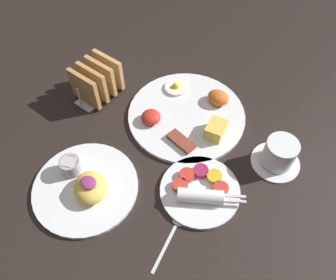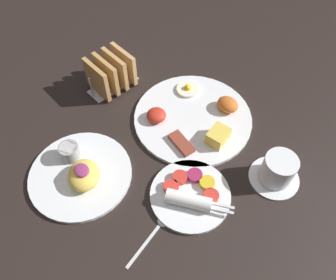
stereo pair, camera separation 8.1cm
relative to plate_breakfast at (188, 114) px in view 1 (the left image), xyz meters
The scene contains 7 objects.
ground_plane 0.17m from the plate_breakfast, 104.54° to the right, with size 3.00×3.00×0.00m, color black.
plate_breakfast is the anchor object (origin of this frame).
plate_condiments 0.23m from the plate_breakfast, 47.92° to the right, with size 0.20×0.19×0.04m.
plate_foreground 0.33m from the plate_breakfast, 101.17° to the right, with size 0.25×0.25×0.06m.
toast_rack 0.27m from the plate_breakfast, 162.16° to the right, with size 0.10×0.15×0.10m.
coffee_cup 0.26m from the plate_breakfast, ahead, with size 0.12×0.12×0.08m.
teaspoon 0.34m from the plate_breakfast, 61.03° to the right, with size 0.04×0.13×0.01m.
Camera 1 is at (0.35, -0.33, 0.69)m, focal length 35.00 mm.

